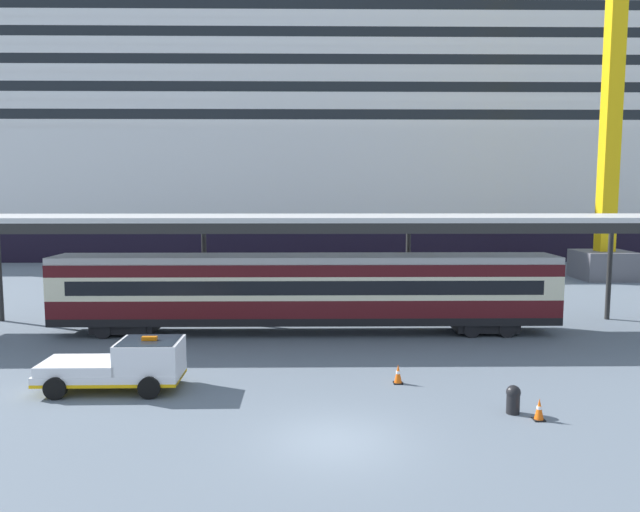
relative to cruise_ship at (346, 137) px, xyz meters
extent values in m
plane|color=slate|center=(-3.60, -57.07, -14.15)|extent=(400.00, 400.00, 0.00)
cube|color=black|center=(-0.04, 0.01, -12.06)|extent=(130.63, 23.81, 4.18)
cube|color=silver|center=(-0.04, 0.01, -5.10)|extent=(130.63, 23.81, 9.75)
cube|color=silver|center=(-0.04, 0.01, 1.23)|extent=(120.18, 21.91, 2.92)
cube|color=black|center=(-0.04, -10.89, 1.38)|extent=(114.95, 0.12, 1.05)
cube|color=silver|center=(-0.04, 0.01, 4.15)|extent=(115.37, 21.03, 2.92)
cube|color=black|center=(-0.04, -10.46, 4.30)|extent=(110.35, 0.12, 1.05)
cube|color=silver|center=(-0.04, 0.01, 7.07)|extent=(110.56, 20.15, 2.92)
cube|color=black|center=(-0.04, -10.02, 7.22)|extent=(105.76, 0.12, 1.05)
cube|color=silver|center=(-0.04, 0.01, 9.99)|extent=(105.76, 19.28, 2.92)
cube|color=black|center=(-0.04, -9.58, 10.14)|extent=(101.16, 0.12, 1.05)
cube|color=silver|center=(-0.04, 0.01, 12.91)|extent=(100.95, 18.40, 2.92)
cube|color=black|center=(-0.04, -9.14, 13.06)|extent=(96.56, 0.12, 1.05)
cube|color=silver|center=(-0.04, 0.01, 15.83)|extent=(96.14, 17.53, 2.92)
cube|color=silver|center=(-4.57, -43.01, -8.14)|extent=(46.69, 6.08, 0.25)
cube|color=black|center=(-4.57, -45.95, -8.51)|extent=(46.69, 0.20, 0.50)
cylinder|color=black|center=(-10.40, -40.37, -11.21)|extent=(0.28, 0.28, 5.89)
cylinder|color=black|center=(1.27, -40.37, -11.21)|extent=(0.28, 0.28, 5.89)
cylinder|color=black|center=(12.94, -40.37, -11.21)|extent=(0.28, 0.28, 5.89)
cube|color=black|center=(-4.57, -43.51, -13.30)|extent=(25.93, 2.80, 0.40)
cube|color=#470F14|center=(-4.57, -43.51, -12.65)|extent=(25.93, 2.80, 0.90)
cube|color=beige|center=(-4.57, -43.51, -11.60)|extent=(25.93, 2.80, 1.20)
cube|color=black|center=(-4.57, -44.88, -11.55)|extent=(23.85, 0.08, 0.72)
cube|color=#470F14|center=(-4.57, -43.51, -10.70)|extent=(25.93, 2.80, 0.60)
cube|color=#ADADAD|center=(-4.57, -43.51, -10.22)|extent=(25.93, 2.69, 0.36)
cube|color=black|center=(-13.90, -43.51, -13.70)|extent=(3.20, 2.35, 0.50)
cylinder|color=black|center=(-14.80, -44.69, -13.73)|extent=(0.84, 0.12, 0.84)
cylinder|color=black|center=(-13.00, -44.69, -13.73)|extent=(0.84, 0.12, 0.84)
cube|color=black|center=(4.76, -43.51, -13.70)|extent=(3.20, 2.35, 0.50)
cylinder|color=black|center=(3.86, -44.69, -13.73)|extent=(0.84, 0.12, 0.84)
cylinder|color=black|center=(5.66, -44.69, -13.73)|extent=(0.84, 0.12, 0.84)
cube|color=white|center=(-11.74, -52.39, -13.57)|extent=(5.22, 2.05, 0.36)
cube|color=#F2B20C|center=(-11.74, -52.39, -13.70)|extent=(5.22, 2.07, 0.12)
cube|color=white|center=(-10.28, -52.38, -12.84)|extent=(2.31, 1.94, 1.10)
cube|color=#19232D|center=(-10.28, -52.38, -12.49)|extent=(2.10, 1.86, 0.44)
cube|color=orange|center=(-10.28, -52.38, -12.21)|extent=(0.56, 0.21, 0.16)
cube|color=white|center=(-12.78, -52.40, -13.21)|extent=(2.93, 1.95, 0.36)
cylinder|color=black|center=(-10.08, -51.38, -13.75)|extent=(0.80, 0.26, 0.80)
cylinder|color=black|center=(-10.06, -53.38, -13.75)|extent=(0.80, 0.26, 0.80)
cylinder|color=black|center=(-13.41, -51.41, -13.75)|extent=(0.80, 0.26, 0.80)
cylinder|color=black|center=(-13.39, -53.41, -13.75)|extent=(0.80, 0.26, 0.80)
cube|color=black|center=(-0.93, -51.82, -14.13)|extent=(0.36, 0.36, 0.04)
cone|color=#EA590F|center=(-0.93, -51.82, -13.75)|extent=(0.30, 0.30, 0.73)
cylinder|color=white|center=(-0.93, -51.82, -13.71)|extent=(0.17, 0.17, 0.10)
cube|color=black|center=(3.09, -55.57, -14.13)|extent=(0.36, 0.36, 0.04)
cone|color=#EA590F|center=(3.09, -55.57, -13.77)|extent=(0.30, 0.30, 0.69)
cylinder|color=white|center=(3.09, -55.57, -13.73)|extent=(0.17, 0.17, 0.10)
cube|color=#595960|center=(20.63, -24.36, -12.95)|extent=(4.40, 4.40, 2.40)
cube|color=#E5B20C|center=(20.63, -24.36, 6.60)|extent=(1.30, 1.30, 36.70)
cylinder|color=black|center=(2.45, -54.97, -13.80)|extent=(0.44, 0.44, 0.70)
sphere|color=black|center=(2.45, -54.97, -13.43)|extent=(0.48, 0.48, 0.48)
camera|label=1|loc=(-4.24, -73.82, -6.84)|focal=33.04mm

